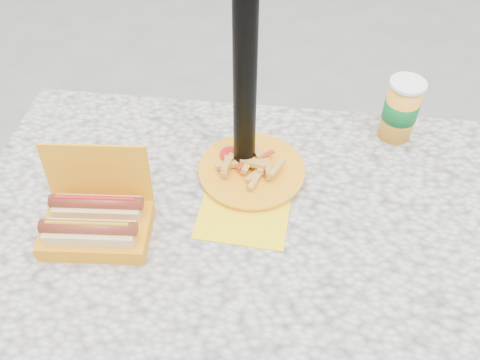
# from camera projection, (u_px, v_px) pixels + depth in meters

# --- Properties ---
(picnic_table) EXTENTS (1.20, 0.80, 0.75)m
(picnic_table) POSITION_uv_depth(u_px,v_px,m) (236.00, 248.00, 1.18)
(picnic_table) COLOR beige
(picnic_table) RESTS_ON ground
(umbrella_pole) EXTENTS (0.05, 0.05, 2.20)m
(umbrella_pole) POSITION_uv_depth(u_px,v_px,m) (245.00, 36.00, 0.96)
(umbrella_pole) COLOR black
(umbrella_pole) RESTS_ON ground
(hotdog_box) EXTENTS (0.23, 0.18, 0.18)m
(hotdog_box) POSITION_uv_depth(u_px,v_px,m) (96.00, 221.00, 1.05)
(hotdog_box) COLOR orange
(hotdog_box) RESTS_ON picnic_table
(fries_plate) EXTENTS (0.25, 0.34, 0.05)m
(fries_plate) POSITION_uv_depth(u_px,v_px,m) (250.00, 172.00, 1.18)
(fries_plate) COLOR yellow
(fries_plate) RESTS_ON picnic_table
(soda_cup) EXTENTS (0.09, 0.09, 0.16)m
(soda_cup) POSITION_uv_depth(u_px,v_px,m) (401.00, 110.00, 1.23)
(soda_cup) COLOR #FBA129
(soda_cup) RESTS_ON picnic_table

